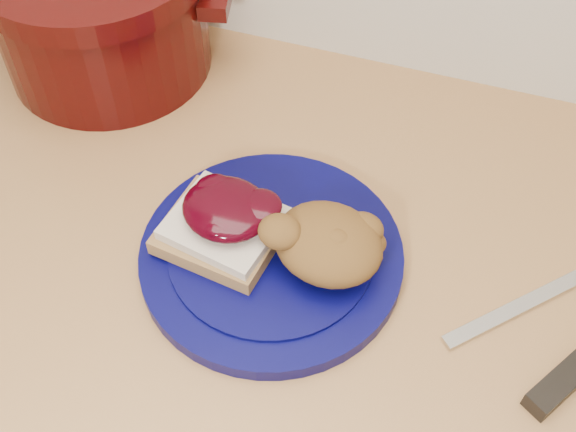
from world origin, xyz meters
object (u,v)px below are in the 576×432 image
(butter_knife, at_px, (527,303))
(pepper_grinder, at_px, (112,42))
(dutch_oven, at_px, (101,11))
(plate, at_px, (271,256))

(butter_knife, height_order, pepper_grinder, pepper_grinder)
(dutch_oven, height_order, pepper_grinder, dutch_oven)
(plate, distance_m, pepper_grinder, 0.31)
(plate, bearing_deg, pepper_grinder, 144.18)
(butter_knife, distance_m, pepper_grinder, 0.51)
(pepper_grinder, bearing_deg, butter_knife, -17.26)
(dutch_oven, bearing_deg, pepper_grinder, -49.88)
(butter_knife, bearing_deg, dutch_oven, 114.10)
(plate, bearing_deg, dutch_oven, 142.27)
(dutch_oven, bearing_deg, butter_knife, -19.98)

